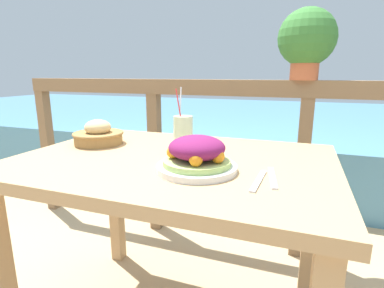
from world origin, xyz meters
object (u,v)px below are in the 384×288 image
(drink_glass, at_px, (183,132))
(salad_plate, at_px, (197,156))
(bread_basket, at_px, (98,135))
(potted_plant, at_px, (307,40))

(drink_glass, bearing_deg, salad_plate, -60.12)
(bread_basket, height_order, potted_plant, potted_plant)
(salad_plate, xyz_separation_m, bread_basket, (-0.52, 0.20, -0.01))
(bread_basket, bearing_deg, drink_glass, 8.90)
(drink_glass, xyz_separation_m, potted_plant, (0.44, 0.60, 0.40))
(salad_plate, distance_m, drink_glass, 0.30)
(potted_plant, bearing_deg, bread_basket, -141.07)
(potted_plant, bearing_deg, drink_glass, -126.45)
(salad_plate, xyz_separation_m, potted_plant, (0.29, 0.86, 0.41))
(salad_plate, height_order, drink_glass, drink_glass)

